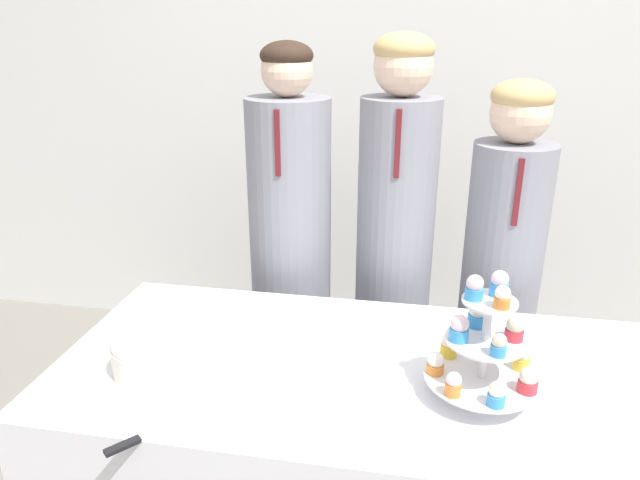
{
  "coord_description": "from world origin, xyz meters",
  "views": [
    {
      "loc": [
        0.07,
        -0.93,
        1.62
      ],
      "look_at": [
        -0.17,
        0.42,
        1.1
      ],
      "focal_mm": 32.0,
      "sensor_mm": 36.0,
      "label": 1
    }
  ],
  "objects_px": {
    "student_2": "(498,291)",
    "round_cake": "(149,353)",
    "cupcake_stand": "(484,345)",
    "student_1": "(393,266)",
    "cake_knife": "(143,437)",
    "student_0": "(291,267)"
  },
  "relations": [
    {
      "from": "round_cake",
      "to": "student_1",
      "type": "relative_size",
      "value": 0.17
    },
    {
      "from": "student_2",
      "to": "cupcake_stand",
      "type": "bearing_deg",
      "value": -100.31
    },
    {
      "from": "cupcake_stand",
      "to": "student_1",
      "type": "xyz_separation_m",
      "value": [
        -0.25,
        0.71,
        -0.12
      ]
    },
    {
      "from": "student_0",
      "to": "student_1",
      "type": "xyz_separation_m",
      "value": [
        0.39,
        -0.0,
        0.04
      ]
    },
    {
      "from": "round_cake",
      "to": "student_1",
      "type": "distance_m",
      "value": 0.98
    },
    {
      "from": "round_cake",
      "to": "cupcake_stand",
      "type": "relative_size",
      "value": 0.84
    },
    {
      "from": "round_cake",
      "to": "student_0",
      "type": "height_order",
      "value": "student_0"
    },
    {
      "from": "cupcake_stand",
      "to": "student_1",
      "type": "height_order",
      "value": "student_1"
    },
    {
      "from": "student_1",
      "to": "round_cake",
      "type": "bearing_deg",
      "value": -127.14
    },
    {
      "from": "student_2",
      "to": "student_0",
      "type": "bearing_deg",
      "value": 180.0
    },
    {
      "from": "cake_knife",
      "to": "round_cake",
      "type": "bearing_deg",
      "value": 62.78
    },
    {
      "from": "round_cake",
      "to": "student_2",
      "type": "xyz_separation_m",
      "value": [
        0.97,
        0.78,
        -0.11
      ]
    },
    {
      "from": "student_1",
      "to": "cupcake_stand",
      "type": "bearing_deg",
      "value": -70.45
    },
    {
      "from": "cake_knife",
      "to": "student_2",
      "type": "distance_m",
      "value": 1.34
    },
    {
      "from": "cupcake_stand",
      "to": "student_0",
      "type": "bearing_deg",
      "value": 132.04
    },
    {
      "from": "student_2",
      "to": "round_cake",
      "type": "bearing_deg",
      "value": -141.37
    },
    {
      "from": "student_0",
      "to": "student_1",
      "type": "distance_m",
      "value": 0.39
    },
    {
      "from": "round_cake",
      "to": "cake_knife",
      "type": "height_order",
      "value": "round_cake"
    },
    {
      "from": "student_2",
      "to": "cake_knife",
      "type": "bearing_deg",
      "value": -130.82
    },
    {
      "from": "cupcake_stand",
      "to": "student_0",
      "type": "distance_m",
      "value": 0.97
    },
    {
      "from": "student_1",
      "to": "student_0",
      "type": "bearing_deg",
      "value": 180.0
    },
    {
      "from": "cake_knife",
      "to": "student_0",
      "type": "relative_size",
      "value": 0.13
    }
  ]
}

